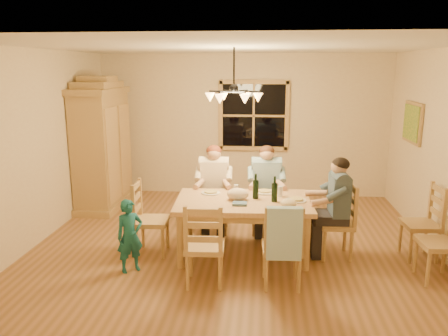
# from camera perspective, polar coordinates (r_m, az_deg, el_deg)

# --- Properties ---
(floor) EXTENTS (5.50, 5.50, 0.00)m
(floor) POSITION_cam_1_polar(r_m,az_deg,el_deg) (6.34, 1.20, -9.63)
(floor) COLOR brown
(floor) RESTS_ON ground
(ceiling) EXTENTS (5.50, 5.00, 0.02)m
(ceiling) POSITION_cam_1_polar(r_m,az_deg,el_deg) (5.86, 1.32, 15.53)
(ceiling) COLOR white
(ceiling) RESTS_ON wall_back
(wall_back) EXTENTS (5.50, 0.02, 2.70)m
(wall_back) POSITION_cam_1_polar(r_m,az_deg,el_deg) (8.42, 2.52, 5.53)
(wall_back) COLOR beige
(wall_back) RESTS_ON floor
(wall_left) EXTENTS (0.02, 5.00, 2.70)m
(wall_left) POSITION_cam_1_polar(r_m,az_deg,el_deg) (6.74, -22.79, 2.66)
(wall_left) COLOR beige
(wall_left) RESTS_ON floor
(wall_right) EXTENTS (0.02, 5.00, 2.70)m
(wall_right) POSITION_cam_1_polar(r_m,az_deg,el_deg) (6.38, 26.72, 1.76)
(wall_right) COLOR beige
(wall_right) RESTS_ON floor
(window) EXTENTS (1.30, 0.06, 1.30)m
(window) POSITION_cam_1_polar(r_m,az_deg,el_deg) (8.36, 3.90, 6.83)
(window) COLOR black
(window) RESTS_ON wall_back
(painting) EXTENTS (0.06, 0.78, 0.64)m
(painting) POSITION_cam_1_polar(r_m,az_deg,el_deg) (7.45, 23.39, 5.45)
(painting) COLOR #A47E47
(painting) RESTS_ON wall_right
(chandelier) EXTENTS (0.77, 0.68, 0.71)m
(chandelier) POSITION_cam_1_polar(r_m,az_deg,el_deg) (5.87, 1.29, 9.45)
(chandelier) COLOR black
(chandelier) RESTS_ON ceiling
(armoire) EXTENTS (0.66, 1.40, 2.30)m
(armoire) POSITION_cam_1_polar(r_m,az_deg,el_deg) (7.96, -15.61, 2.50)
(armoire) COLOR #A47E47
(armoire) RESTS_ON floor
(dining_table) EXTENTS (1.80, 1.16, 0.76)m
(dining_table) POSITION_cam_1_polar(r_m,az_deg,el_deg) (5.72, 2.53, -5.17)
(dining_table) COLOR #AD794D
(dining_table) RESTS_ON floor
(chair_far_left) EXTENTS (0.46, 0.44, 0.99)m
(chair_far_left) POSITION_cam_1_polar(r_m,az_deg,el_deg) (6.63, -1.30, -5.83)
(chair_far_left) COLOR #A8814A
(chair_far_left) RESTS_ON floor
(chair_far_right) EXTENTS (0.46, 0.44, 0.99)m
(chair_far_right) POSITION_cam_1_polar(r_m,az_deg,el_deg) (6.62, 5.44, -5.89)
(chair_far_right) COLOR #A8814A
(chair_far_right) RESTS_ON floor
(chair_near_left) EXTENTS (0.46, 0.44, 0.99)m
(chair_near_left) POSITION_cam_1_polar(r_m,az_deg,el_deg) (5.10, -2.51, -11.78)
(chair_near_left) COLOR #A8814A
(chair_near_left) RESTS_ON floor
(chair_near_right) EXTENTS (0.46, 0.44, 0.99)m
(chair_near_right) POSITION_cam_1_polar(r_m,az_deg,el_deg) (5.10, 7.51, -11.86)
(chair_near_right) COLOR #A8814A
(chair_near_right) RESTS_ON floor
(chair_end_left) EXTENTS (0.44, 0.46, 0.99)m
(chair_end_left) POSITION_cam_1_polar(r_m,az_deg,el_deg) (5.96, -9.35, -8.20)
(chair_end_left) COLOR #A8814A
(chair_end_left) RESTS_ON floor
(chair_end_right) EXTENTS (0.44, 0.46, 0.99)m
(chair_end_right) POSITION_cam_1_polar(r_m,az_deg,el_deg) (5.97, 14.33, -8.40)
(chair_end_right) COLOR #A8814A
(chair_end_right) RESTS_ON floor
(adult_woman) EXTENTS (0.41, 0.44, 0.87)m
(adult_woman) POSITION_cam_1_polar(r_m,az_deg,el_deg) (6.47, -1.32, -1.32)
(adult_woman) COLOR beige
(adult_woman) RESTS_ON floor
(adult_plaid_man) EXTENTS (0.41, 0.44, 0.87)m
(adult_plaid_man) POSITION_cam_1_polar(r_m,az_deg,el_deg) (6.47, 5.54, -1.38)
(adult_plaid_man) COLOR teal
(adult_plaid_man) RESTS_ON floor
(adult_slate_man) EXTENTS (0.44, 0.41, 0.87)m
(adult_slate_man) POSITION_cam_1_polar(r_m,az_deg,el_deg) (5.80, 14.62, -3.44)
(adult_slate_man) COLOR #415368
(adult_slate_man) RESTS_ON floor
(towel) EXTENTS (0.38, 0.12, 0.58)m
(towel) POSITION_cam_1_polar(r_m,az_deg,el_deg) (4.77, 7.85, -8.48)
(towel) COLOR #97BACD
(towel) RESTS_ON chair_near_right
(wine_bottle_a) EXTENTS (0.08, 0.08, 0.33)m
(wine_bottle_a) POSITION_cam_1_polar(r_m,az_deg,el_deg) (5.72, 4.16, -2.39)
(wine_bottle_a) COLOR black
(wine_bottle_a) RESTS_ON dining_table
(wine_bottle_b) EXTENTS (0.08, 0.08, 0.33)m
(wine_bottle_b) POSITION_cam_1_polar(r_m,az_deg,el_deg) (5.61, 6.62, -2.76)
(wine_bottle_b) COLOR black
(wine_bottle_b) RESTS_ON dining_table
(plate_woman) EXTENTS (0.26, 0.26, 0.02)m
(plate_woman) POSITION_cam_1_polar(r_m,az_deg,el_deg) (5.97, -1.74, -3.27)
(plate_woman) COLOR white
(plate_woman) RESTS_ON dining_table
(plate_plaid) EXTENTS (0.26, 0.26, 0.02)m
(plate_plaid) POSITION_cam_1_polar(r_m,az_deg,el_deg) (6.02, 5.31, -3.18)
(plate_plaid) COLOR white
(plate_plaid) RESTS_ON dining_table
(plate_slate) EXTENTS (0.26, 0.26, 0.02)m
(plate_slate) POSITION_cam_1_polar(r_m,az_deg,el_deg) (5.71, 9.40, -4.19)
(plate_slate) COLOR white
(plate_slate) RESTS_ON dining_table
(wine_glass_a) EXTENTS (0.06, 0.06, 0.14)m
(wine_glass_a) POSITION_cam_1_polar(r_m,az_deg,el_deg) (5.89, 1.60, -2.87)
(wine_glass_a) COLOR silver
(wine_glass_a) RESTS_ON dining_table
(wine_glass_b) EXTENTS (0.06, 0.06, 0.14)m
(wine_glass_b) POSITION_cam_1_polar(r_m,az_deg,el_deg) (5.86, 7.35, -3.04)
(wine_glass_b) COLOR silver
(wine_glass_b) RESTS_ON dining_table
(cap) EXTENTS (0.20, 0.20, 0.11)m
(cap) POSITION_cam_1_polar(r_m,az_deg,el_deg) (5.42, 8.44, -4.59)
(cap) COLOR #CDB789
(cap) RESTS_ON dining_table
(napkin) EXTENTS (0.19, 0.15, 0.03)m
(napkin) POSITION_cam_1_polar(r_m,az_deg,el_deg) (5.49, 2.07, -4.67)
(napkin) COLOR #486585
(napkin) RESTS_ON dining_table
(cloth_bundle) EXTENTS (0.28, 0.22, 0.15)m
(cloth_bundle) POSITION_cam_1_polar(r_m,az_deg,el_deg) (5.67, 1.81, -3.43)
(cloth_bundle) COLOR beige
(cloth_bundle) RESTS_ON dining_table
(child) EXTENTS (0.39, 0.37, 0.91)m
(child) POSITION_cam_1_polar(r_m,az_deg,el_deg) (5.46, -12.20, -8.65)
(child) COLOR #18616E
(child) RESTS_ON floor
(chair_spare_front) EXTENTS (0.45, 0.47, 0.99)m
(chair_spare_front) POSITION_cam_1_polar(r_m,az_deg,el_deg) (5.74, 26.08, -10.25)
(chair_spare_front) COLOR #A8814A
(chair_spare_front) RESTS_ON floor
(chair_spare_back) EXTENTS (0.45, 0.47, 0.99)m
(chair_spare_back) POSITION_cam_1_polar(r_m,az_deg,el_deg) (6.28, 24.12, -8.08)
(chair_spare_back) COLOR #A8814A
(chair_spare_back) RESTS_ON floor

